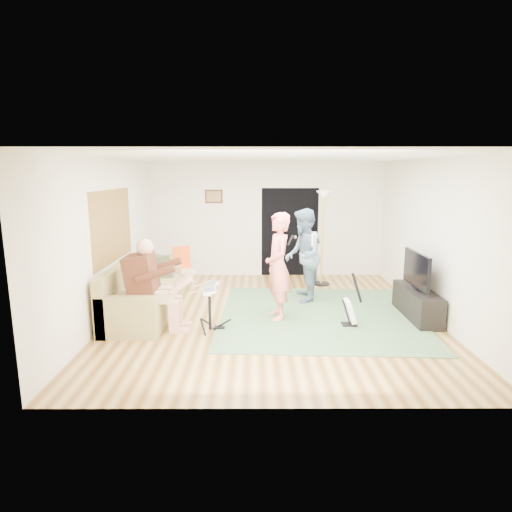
{
  "coord_description": "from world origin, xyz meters",
  "views": [
    {
      "loc": [
        -0.29,
        -7.14,
        2.47
      ],
      "look_at": [
        -0.26,
        0.3,
        1.0
      ],
      "focal_mm": 30.0,
      "sensor_mm": 36.0,
      "label": 1
    }
  ],
  "objects_px": {
    "sofa": "(139,299)",
    "tv_cabinet": "(417,303)",
    "guitarist": "(303,256)",
    "guitar_spare": "(350,311)",
    "drum_kit": "(210,310)",
    "dining_chair": "(184,274)",
    "torchiere_lamp": "(323,221)",
    "singer": "(278,266)",
    "television": "(417,269)"
  },
  "relations": [
    {
      "from": "sofa",
      "to": "tv_cabinet",
      "type": "xyz_separation_m",
      "value": [
        4.8,
        -0.09,
        -0.06
      ]
    },
    {
      "from": "guitarist",
      "to": "guitar_spare",
      "type": "distance_m",
      "value": 1.65
    },
    {
      "from": "guitar_spare",
      "to": "sofa",
      "type": "bearing_deg",
      "value": 172.07
    },
    {
      "from": "drum_kit",
      "to": "dining_chair",
      "type": "relative_size",
      "value": 0.81
    },
    {
      "from": "guitarist",
      "to": "torchiere_lamp",
      "type": "height_order",
      "value": "torchiere_lamp"
    },
    {
      "from": "sofa",
      "to": "singer",
      "type": "xyz_separation_m",
      "value": [
        2.41,
        -0.12,
        0.6
      ]
    },
    {
      "from": "torchiere_lamp",
      "to": "television",
      "type": "xyz_separation_m",
      "value": [
        1.26,
        -2.21,
        -0.57
      ]
    },
    {
      "from": "drum_kit",
      "to": "torchiere_lamp",
      "type": "relative_size",
      "value": 0.36
    },
    {
      "from": "torchiere_lamp",
      "to": "drum_kit",
      "type": "bearing_deg",
      "value": -128.37
    },
    {
      "from": "drum_kit",
      "to": "television",
      "type": "xyz_separation_m",
      "value": [
        3.45,
        0.56,
        0.53
      ]
    },
    {
      "from": "sofa",
      "to": "guitar_spare",
      "type": "height_order",
      "value": "sofa"
    },
    {
      "from": "drum_kit",
      "to": "tv_cabinet",
      "type": "xyz_separation_m",
      "value": [
        3.5,
        0.56,
        -0.07
      ]
    },
    {
      "from": "singer",
      "to": "torchiere_lamp",
      "type": "height_order",
      "value": "torchiere_lamp"
    },
    {
      "from": "drum_kit",
      "to": "singer",
      "type": "relative_size",
      "value": 0.41
    },
    {
      "from": "singer",
      "to": "sofa",
      "type": "bearing_deg",
      "value": -101.96
    },
    {
      "from": "sofa",
      "to": "guitar_spare",
      "type": "bearing_deg",
      "value": -7.93
    },
    {
      "from": "singer",
      "to": "drum_kit",
      "type": "bearing_deg",
      "value": -73.52
    },
    {
      "from": "sofa",
      "to": "dining_chair",
      "type": "relative_size",
      "value": 2.51
    },
    {
      "from": "torchiere_lamp",
      "to": "television",
      "type": "height_order",
      "value": "torchiere_lamp"
    },
    {
      "from": "singer",
      "to": "guitarist",
      "type": "distance_m",
      "value": 1.14
    },
    {
      "from": "dining_chair",
      "to": "television",
      "type": "distance_m",
      "value": 4.66
    },
    {
      "from": "drum_kit",
      "to": "guitar_spare",
      "type": "xyz_separation_m",
      "value": [
        2.26,
        0.15,
        -0.07
      ]
    },
    {
      "from": "guitarist",
      "to": "sofa",
      "type": "bearing_deg",
      "value": -69.84
    },
    {
      "from": "guitar_spare",
      "to": "tv_cabinet",
      "type": "distance_m",
      "value": 1.3
    },
    {
      "from": "singer",
      "to": "guitarist",
      "type": "bearing_deg",
      "value": 143.15
    },
    {
      "from": "torchiere_lamp",
      "to": "guitar_spare",
      "type": "bearing_deg",
      "value": -88.41
    },
    {
      "from": "sofa",
      "to": "singer",
      "type": "bearing_deg",
      "value": -2.88
    },
    {
      "from": "television",
      "to": "torchiere_lamp",
      "type": "bearing_deg",
      "value": 119.62
    },
    {
      "from": "sofa",
      "to": "torchiere_lamp",
      "type": "xyz_separation_m",
      "value": [
        3.49,
        2.12,
        1.11
      ]
    },
    {
      "from": "tv_cabinet",
      "to": "television",
      "type": "height_order",
      "value": "television"
    },
    {
      "from": "drum_kit",
      "to": "dining_chair",
      "type": "height_order",
      "value": "dining_chair"
    },
    {
      "from": "guitarist",
      "to": "tv_cabinet",
      "type": "height_order",
      "value": "guitarist"
    },
    {
      "from": "drum_kit",
      "to": "singer",
      "type": "bearing_deg",
      "value": 25.56
    },
    {
      "from": "guitarist",
      "to": "television",
      "type": "distance_m",
      "value": 2.06
    },
    {
      "from": "drum_kit",
      "to": "guitarist",
      "type": "height_order",
      "value": "guitarist"
    },
    {
      "from": "dining_chair",
      "to": "guitar_spare",
      "type": "bearing_deg",
      "value": -58.19
    },
    {
      "from": "singer",
      "to": "tv_cabinet",
      "type": "distance_m",
      "value": 2.48
    },
    {
      "from": "tv_cabinet",
      "to": "sofa",
      "type": "bearing_deg",
      "value": 178.88
    },
    {
      "from": "drum_kit",
      "to": "television",
      "type": "distance_m",
      "value": 3.53
    },
    {
      "from": "guitarist",
      "to": "television",
      "type": "relative_size",
      "value": 1.7
    },
    {
      "from": "sofa",
      "to": "television",
      "type": "xyz_separation_m",
      "value": [
        4.75,
        -0.09,
        0.54
      ]
    },
    {
      "from": "guitarist",
      "to": "television",
      "type": "bearing_deg",
      "value": 64.78
    },
    {
      "from": "sofa",
      "to": "guitarist",
      "type": "height_order",
      "value": "guitarist"
    },
    {
      "from": "torchiere_lamp",
      "to": "tv_cabinet",
      "type": "relative_size",
      "value": 1.48
    },
    {
      "from": "torchiere_lamp",
      "to": "tv_cabinet",
      "type": "distance_m",
      "value": 2.82
    },
    {
      "from": "dining_chair",
      "to": "tv_cabinet",
      "type": "distance_m",
      "value": 4.67
    },
    {
      "from": "torchiere_lamp",
      "to": "dining_chair",
      "type": "relative_size",
      "value": 2.28
    },
    {
      "from": "torchiere_lamp",
      "to": "dining_chair",
      "type": "bearing_deg",
      "value": -172.88
    },
    {
      "from": "dining_chair",
      "to": "torchiere_lamp",
      "type": "bearing_deg",
      "value": -14.83
    },
    {
      "from": "television",
      "to": "guitar_spare",
      "type": "bearing_deg",
      "value": -161.22
    }
  ]
}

